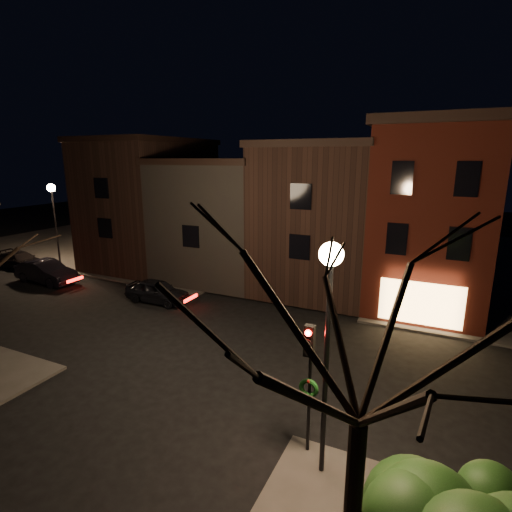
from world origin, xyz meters
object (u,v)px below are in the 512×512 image
at_px(street_lamp_far, 53,202).
at_px(traffic_signal, 309,370).
at_px(parked_car_c, 21,260).
at_px(parked_car_a, 157,291).
at_px(street_lamp_near, 329,298).
at_px(parked_car_b, 46,272).
at_px(bare_tree_right, 367,301).

distance_m(street_lamp_far, traffic_signal, 27.35).
relative_size(street_lamp_far, parked_car_c, 1.42).
bearing_deg(parked_car_a, parked_car_c, 84.10).
xyz_separation_m(traffic_signal, parked_car_c, (-26.93, 10.01, -2.15)).
xyz_separation_m(street_lamp_near, parked_car_b, (-22.37, 8.79, -4.38)).
bearing_deg(parked_car_a, traffic_signal, -124.96).
xyz_separation_m(bare_tree_right, parked_car_a, (-14.18, 11.53, -5.45)).
bearing_deg(traffic_signal, parked_car_b, 159.13).
xyz_separation_m(traffic_signal, bare_tree_right, (1.90, -2.99, 3.34)).
distance_m(parked_car_a, parked_car_b, 9.50).
bearing_deg(parked_car_c, traffic_signal, -109.82).
bearing_deg(parked_car_a, parked_car_b, 91.25).
relative_size(traffic_signal, parked_car_c, 0.89).
height_order(bare_tree_right, parked_car_c, bare_tree_right).
relative_size(street_lamp_near, parked_car_a, 1.59).
height_order(traffic_signal, parked_car_b, traffic_signal).
xyz_separation_m(street_lamp_far, traffic_signal, (24.60, -11.71, -2.37)).
bearing_deg(street_lamp_far, parked_car_c, -143.94).
distance_m(street_lamp_far, bare_tree_right, 30.32).
height_order(traffic_signal, parked_car_c, traffic_signal).
relative_size(street_lamp_near, bare_tree_right, 0.76).
height_order(bare_tree_right, parked_car_a, bare_tree_right).
height_order(traffic_signal, bare_tree_right, bare_tree_right).
bearing_deg(traffic_signal, parked_car_c, 159.62).
bearing_deg(street_lamp_near, parked_car_b, 158.54).
height_order(street_lamp_near, bare_tree_right, bare_tree_right).
relative_size(street_lamp_far, parked_car_b, 1.34).
bearing_deg(street_lamp_near, traffic_signal, 140.63).
xyz_separation_m(street_lamp_far, parked_car_a, (12.32, -3.17, -4.49)).
bearing_deg(street_lamp_far, traffic_signal, -25.45).
relative_size(parked_car_a, parked_car_c, 0.89).
bearing_deg(street_lamp_far, parked_car_a, -14.44).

